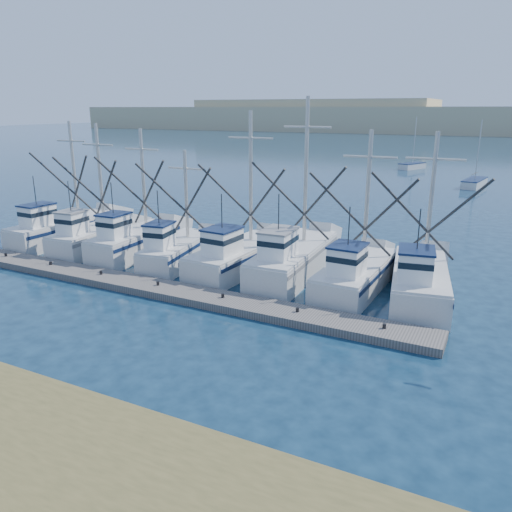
% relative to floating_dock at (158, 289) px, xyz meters
% --- Properties ---
extents(ground, '(500.00, 500.00, 0.00)m').
position_rel_floating_dock_xyz_m(ground, '(7.52, -5.93, -0.19)').
color(ground, '#0B1F33').
rests_on(ground, ground).
extents(floating_dock, '(29.04, 2.20, 0.39)m').
position_rel_floating_dock_xyz_m(floating_dock, '(0.00, 0.00, 0.00)').
color(floating_dock, slate).
rests_on(floating_dock, ground).
extents(dune_ridge, '(360.00, 60.00, 10.00)m').
position_rel_floating_dock_xyz_m(dune_ridge, '(7.52, 204.07, 4.81)').
color(dune_ridge, tan).
rests_on(dune_ridge, ground).
extents(trawler_fleet, '(28.45, 9.26, 10.09)m').
position_rel_floating_dock_xyz_m(trawler_fleet, '(0.58, 4.99, 0.79)').
color(trawler_fleet, silver).
rests_on(trawler_fleet, ground).
extents(sailboat_near, '(2.77, 6.45, 8.10)m').
position_rel_floating_dock_xyz_m(sailboat_near, '(12.61, 47.67, 0.30)').
color(sailboat_near, silver).
rests_on(sailboat_near, ground).
extents(sailboat_far, '(3.69, 5.41, 8.10)m').
position_rel_floating_dock_xyz_m(sailboat_far, '(2.35, 63.75, 0.31)').
color(sailboat_far, silver).
rests_on(sailboat_far, ground).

